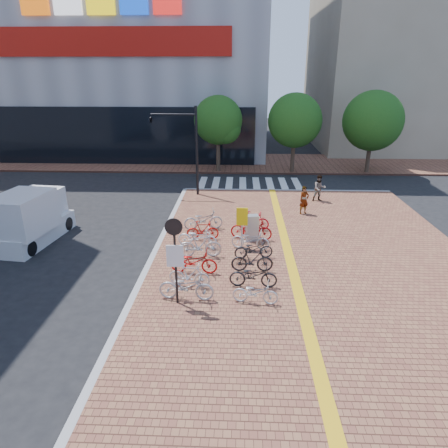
{
  "coord_description": "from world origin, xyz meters",
  "views": [
    {
      "loc": [
        -0.2,
        -14.59,
        7.69
      ],
      "look_at": [
        -0.9,
        2.19,
        1.3
      ],
      "focal_mm": 32.0,
      "sensor_mm": 36.0,
      "label": 1
    }
  ],
  "objects_px": {
    "pedestrian_a": "(304,200)",
    "box_truck": "(30,218)",
    "bike_8": "(253,275)",
    "yellow_sign": "(242,220)",
    "bike_12": "(251,229)",
    "notice_sign": "(175,251)",
    "traffic_light_pole": "(176,135)",
    "bike_1": "(189,275)",
    "bike_7": "(255,292)",
    "bike_2": "(194,261)",
    "bike_9": "(252,260)",
    "bike_6": "(203,220)",
    "utility_box": "(252,228)",
    "bike_10": "(254,249)",
    "bike_5": "(203,230)",
    "bike_3": "(200,245)",
    "bike_0": "(186,286)",
    "bike_4": "(197,237)",
    "pedestrian_b": "(319,188)",
    "bike_13": "(253,220)"
  },
  "relations": [
    {
      "from": "bike_2",
      "to": "bike_9",
      "type": "bearing_deg",
      "value": -81.66
    },
    {
      "from": "traffic_light_pole",
      "to": "bike_1",
      "type": "bearing_deg",
      "value": -79.49
    },
    {
      "from": "bike_13",
      "to": "yellow_sign",
      "type": "relative_size",
      "value": 0.85
    },
    {
      "from": "bike_7",
      "to": "bike_12",
      "type": "xyz_separation_m",
      "value": [
        -0.02,
        5.74,
        0.11
      ]
    },
    {
      "from": "bike_2",
      "to": "bike_8",
      "type": "height_order",
      "value": "bike_2"
    },
    {
      "from": "bike_1",
      "to": "yellow_sign",
      "type": "distance_m",
      "value": 4.27
    },
    {
      "from": "notice_sign",
      "to": "pedestrian_b",
      "type": "bearing_deg",
      "value": 59.94
    },
    {
      "from": "bike_3",
      "to": "notice_sign",
      "type": "xyz_separation_m",
      "value": [
        -0.44,
        -3.75,
        1.43
      ]
    },
    {
      "from": "pedestrian_a",
      "to": "traffic_light_pole",
      "type": "height_order",
      "value": "traffic_light_pole"
    },
    {
      "from": "bike_4",
      "to": "bike_7",
      "type": "height_order",
      "value": "bike_4"
    },
    {
      "from": "bike_2",
      "to": "bike_7",
      "type": "distance_m",
      "value": 3.22
    },
    {
      "from": "bike_6",
      "to": "bike_1",
      "type": "bearing_deg",
      "value": 168.31
    },
    {
      "from": "bike_4",
      "to": "bike_2",
      "type": "bearing_deg",
      "value": -168.44
    },
    {
      "from": "bike_8",
      "to": "box_truck",
      "type": "height_order",
      "value": "box_truck"
    },
    {
      "from": "bike_2",
      "to": "bike_7",
      "type": "relative_size",
      "value": 1.18
    },
    {
      "from": "notice_sign",
      "to": "bike_8",
      "type": "bearing_deg",
      "value": 25.36
    },
    {
      "from": "bike_1",
      "to": "pedestrian_a",
      "type": "height_order",
      "value": "pedestrian_a"
    },
    {
      "from": "bike_2",
      "to": "bike_8",
      "type": "xyz_separation_m",
      "value": [
        2.34,
        -1.02,
        -0.02
      ]
    },
    {
      "from": "bike_12",
      "to": "notice_sign",
      "type": "relative_size",
      "value": 0.63
    },
    {
      "from": "bike_12",
      "to": "notice_sign",
      "type": "distance_m",
      "value": 6.62
    },
    {
      "from": "bike_1",
      "to": "bike_0",
      "type": "bearing_deg",
      "value": -171.81
    },
    {
      "from": "bike_3",
      "to": "bike_9",
      "type": "bearing_deg",
      "value": -124.52
    },
    {
      "from": "bike_7",
      "to": "yellow_sign",
      "type": "height_order",
      "value": "yellow_sign"
    },
    {
      "from": "bike_6",
      "to": "bike_9",
      "type": "distance_m",
      "value": 5.14
    },
    {
      "from": "bike_2",
      "to": "notice_sign",
      "type": "height_order",
      "value": "notice_sign"
    },
    {
      "from": "bike_6",
      "to": "pedestrian_a",
      "type": "distance_m",
      "value": 6.08
    },
    {
      "from": "traffic_light_pole",
      "to": "bike_10",
      "type": "bearing_deg",
      "value": -63.86
    },
    {
      "from": "pedestrian_a",
      "to": "box_truck",
      "type": "xyz_separation_m",
      "value": [
        -13.6,
        -4.24,
        0.26
      ]
    },
    {
      "from": "bike_1",
      "to": "bike_8",
      "type": "xyz_separation_m",
      "value": [
        2.38,
        0.08,
        -0.01
      ]
    },
    {
      "from": "bike_5",
      "to": "bike_9",
      "type": "height_order",
      "value": "bike_9"
    },
    {
      "from": "bike_0",
      "to": "bike_1",
      "type": "xyz_separation_m",
      "value": [
        -0.0,
        0.91,
        -0.04
      ]
    },
    {
      "from": "bike_7",
      "to": "box_truck",
      "type": "height_order",
      "value": "box_truck"
    },
    {
      "from": "utility_box",
      "to": "traffic_light_pole",
      "type": "bearing_deg",
      "value": 121.74
    },
    {
      "from": "bike_3",
      "to": "bike_5",
      "type": "height_order",
      "value": "bike_3"
    },
    {
      "from": "bike_3",
      "to": "traffic_light_pole",
      "type": "distance_m",
      "value": 10.43
    },
    {
      "from": "bike_7",
      "to": "utility_box",
      "type": "bearing_deg",
      "value": 7.0
    },
    {
      "from": "bike_7",
      "to": "bike_6",
      "type": "bearing_deg",
      "value": 26.43
    },
    {
      "from": "bike_5",
      "to": "bike_8",
      "type": "bearing_deg",
      "value": -158.43
    },
    {
      "from": "utility_box",
      "to": "bike_6",
      "type": "bearing_deg",
      "value": 151.94
    },
    {
      "from": "bike_9",
      "to": "utility_box",
      "type": "relative_size",
      "value": 1.34
    },
    {
      "from": "pedestrian_b",
      "to": "bike_7",
      "type": "bearing_deg",
      "value": -117.69
    },
    {
      "from": "box_truck",
      "to": "traffic_light_pole",
      "type": "bearing_deg",
      "value": 53.25
    },
    {
      "from": "utility_box",
      "to": "traffic_light_pole",
      "type": "height_order",
      "value": "traffic_light_pole"
    },
    {
      "from": "pedestrian_b",
      "to": "bike_6",
      "type": "bearing_deg",
      "value": -150.75
    },
    {
      "from": "bike_8",
      "to": "yellow_sign",
      "type": "relative_size",
      "value": 0.94
    },
    {
      "from": "bike_4",
      "to": "box_truck",
      "type": "bearing_deg",
      "value": 94.11
    },
    {
      "from": "bike_3",
      "to": "bike_9",
      "type": "distance_m",
      "value": 2.55
    },
    {
      "from": "bike_8",
      "to": "bike_9",
      "type": "bearing_deg",
      "value": 3.25
    },
    {
      "from": "bike_9",
      "to": "bike_1",
      "type": "bearing_deg",
      "value": 117.88
    },
    {
      "from": "bike_2",
      "to": "notice_sign",
      "type": "distance_m",
      "value": 2.76
    }
  ]
}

